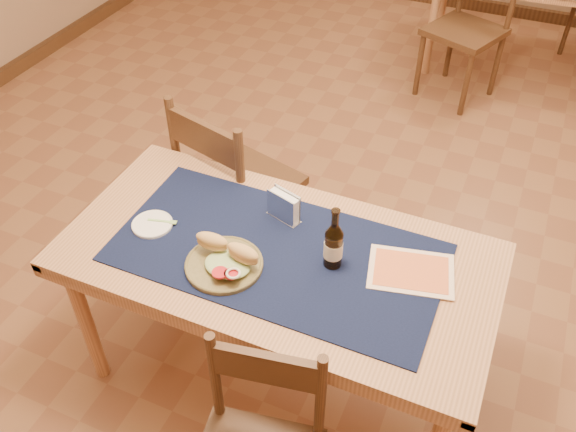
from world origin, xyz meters
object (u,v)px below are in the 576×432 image
at_px(beer_bottle, 333,245).
at_px(main_table, 277,268).
at_px(sandwich_plate, 226,261).
at_px(chair_main_far, 235,185).
at_px(napkin_holder, 284,207).

bearing_deg(beer_bottle, main_table, -173.22).
bearing_deg(sandwich_plate, chair_main_far, 115.72).
bearing_deg(chair_main_far, main_table, -49.23).
height_order(chair_main_far, napkin_holder, chair_main_far).
bearing_deg(napkin_holder, main_table, -73.82).
xyz_separation_m(chair_main_far, beer_bottle, (0.67, -0.51, 0.33)).
distance_m(chair_main_far, sandwich_plate, 0.80).
distance_m(main_table, chair_main_far, 0.72).
height_order(sandwich_plate, beer_bottle, beer_bottle).
bearing_deg(chair_main_far, beer_bottle, -37.45).
xyz_separation_m(chair_main_far, napkin_holder, (0.41, -0.36, 0.29)).
height_order(main_table, napkin_holder, napkin_holder).
distance_m(main_table, napkin_holder, 0.24).
height_order(beer_bottle, napkin_holder, beer_bottle).
height_order(chair_main_far, beer_bottle, beer_bottle).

